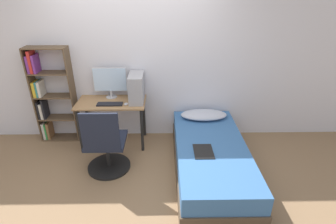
# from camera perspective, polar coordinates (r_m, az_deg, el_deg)

# --- Properties ---
(ground_plane) EXTENTS (14.00, 14.00, 0.00)m
(ground_plane) POSITION_cam_1_polar(r_m,az_deg,el_deg) (3.48, -8.56, -15.89)
(ground_plane) COLOR #846647
(wall_back) EXTENTS (8.00, 0.05, 2.50)m
(wall_back) POSITION_cam_1_polar(r_m,az_deg,el_deg) (4.08, -7.46, 10.79)
(wall_back) COLOR silver
(wall_back) RESTS_ON ground_plane
(desk) EXTENTS (1.03, 0.55, 0.72)m
(desk) POSITION_cam_1_polar(r_m,az_deg,el_deg) (4.08, -12.10, 0.67)
(desk) COLOR #997047
(desk) RESTS_ON ground_plane
(bookshelf) EXTENTS (0.61, 0.23, 1.51)m
(bookshelf) POSITION_cam_1_polar(r_m,az_deg,el_deg) (4.47, -24.69, 3.04)
(bookshelf) COLOR brown
(bookshelf) RESTS_ON ground_plane
(office_chair) EXTENTS (0.59, 0.59, 0.96)m
(office_chair) POSITION_cam_1_polar(r_m,az_deg,el_deg) (3.59, -13.36, -7.70)
(office_chair) COLOR black
(office_chair) RESTS_ON ground_plane
(bed) EXTENTS (0.94, 2.01, 0.43)m
(bed) POSITION_cam_1_polar(r_m,az_deg,el_deg) (3.62, 9.18, -9.76)
(bed) COLOR #4C3D2D
(bed) RESTS_ON ground_plane
(pillow) EXTENTS (0.71, 0.36, 0.11)m
(pillow) POSITION_cam_1_polar(r_m,az_deg,el_deg) (4.11, 7.79, -0.59)
(pillow) COLOR #B2B7C6
(pillow) RESTS_ON bed
(magazine) EXTENTS (0.24, 0.32, 0.01)m
(magazine) POSITION_cam_1_polar(r_m,az_deg,el_deg) (3.34, 7.71, -8.48)
(magazine) COLOR black
(magazine) RESTS_ON bed
(monitor) EXTENTS (0.51, 0.17, 0.47)m
(monitor) POSITION_cam_1_polar(r_m,az_deg,el_deg) (4.10, -12.50, 6.60)
(monitor) COLOR #B7B7BC
(monitor) RESTS_ON desk
(keyboard) EXTENTS (0.37, 0.13, 0.02)m
(keyboard) POSITION_cam_1_polar(r_m,az_deg,el_deg) (3.93, -12.54, 1.70)
(keyboard) COLOR black
(keyboard) RESTS_ON desk
(pc_tower) EXTENTS (0.21, 0.44, 0.41)m
(pc_tower) POSITION_cam_1_polar(r_m,az_deg,el_deg) (3.93, -6.86, 5.26)
(pc_tower) COLOR #99999E
(pc_tower) RESTS_ON desk
(mouse) EXTENTS (0.06, 0.09, 0.02)m
(mouse) POSITION_cam_1_polar(r_m,az_deg,el_deg) (3.89, -9.12, 1.74)
(mouse) COLOR silver
(mouse) RESTS_ON desk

